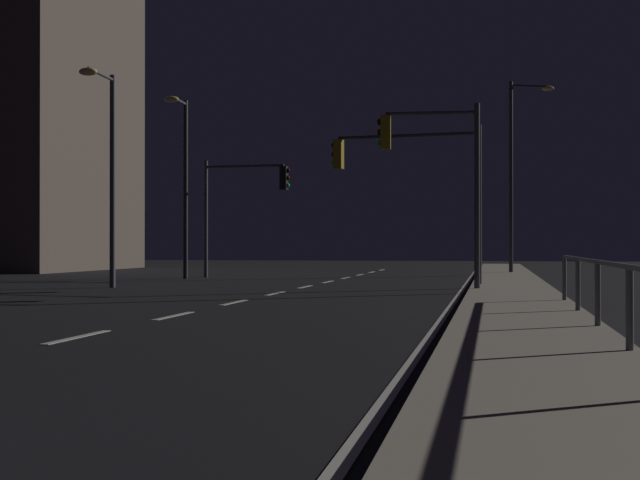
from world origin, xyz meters
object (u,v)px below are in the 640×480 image
traffic_light_near_left (409,172)px  traffic_light_near_right (243,195)px  street_lamp_median (108,157)px  street_lamp_across_street (517,159)px  traffic_light_far_right (433,160)px  street_lamp_far_end (183,170)px

traffic_light_near_left → traffic_light_near_right: bearing=136.1°
traffic_light_near_right → street_lamp_median: (-1.67, -9.54, 0.67)m
street_lamp_across_street → traffic_light_far_right: bearing=-99.7°
traffic_light_near_right → street_lamp_across_street: 12.48m
traffic_light_near_left → traffic_light_far_right: traffic_light_far_right is taller
traffic_light_near_left → traffic_light_far_right: 3.34m
traffic_light_near_left → traffic_light_near_right: size_ratio=1.02×
traffic_light_near_left → street_lamp_median: bearing=-165.6°
traffic_light_far_right → street_lamp_median: 10.15m
traffic_light_far_right → street_lamp_far_end: street_lamp_far_end is taller
street_lamp_across_street → street_lamp_median: 19.67m
traffic_light_far_right → street_lamp_far_end: size_ratio=0.73×
traffic_light_near_right → traffic_light_far_right: 13.39m
traffic_light_near_right → street_lamp_far_end: 2.91m
street_lamp_across_street → street_lamp_far_end: bearing=-150.5°
street_lamp_across_street → street_lamp_far_end: street_lamp_across_street is taller
traffic_light_near_right → street_lamp_across_street: bearing=25.7°
traffic_light_near_right → street_lamp_far_end: bearing=-133.0°
traffic_light_near_right → street_lamp_median: size_ratio=0.72×
traffic_light_near_right → traffic_light_far_right: size_ratio=0.94×
traffic_light_far_right → street_lamp_across_street: (2.69, 15.74, 1.44)m
street_lamp_median → street_lamp_far_end: size_ratio=0.95×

